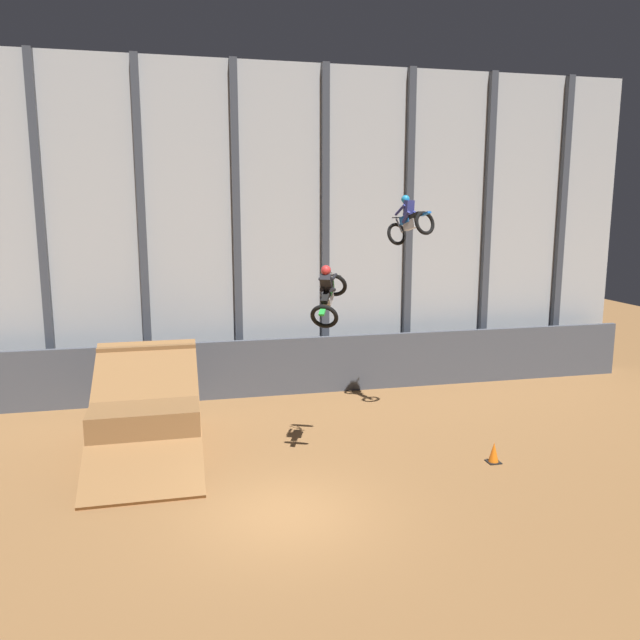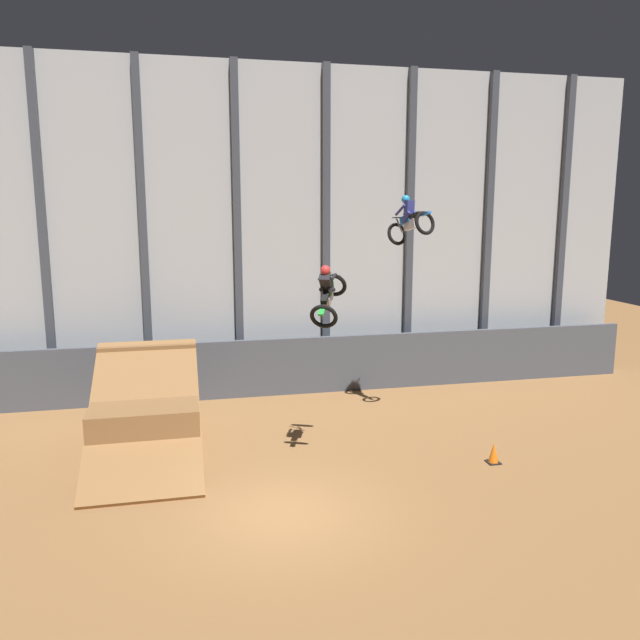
# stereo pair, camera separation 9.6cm
# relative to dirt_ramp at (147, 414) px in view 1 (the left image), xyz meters

# --- Properties ---
(ground_plane) EXTENTS (60.00, 60.00, 0.00)m
(ground_plane) POSITION_rel_dirt_ramp_xyz_m (3.23, -5.12, -0.96)
(ground_plane) COLOR olive
(arena_back_wall) EXTENTS (32.00, 0.40, 12.20)m
(arena_back_wall) POSITION_rel_dirt_ramp_xyz_m (3.23, 5.33, 5.14)
(arena_back_wall) COLOR #ADB2B7
(arena_back_wall) RESTS_ON ground_plane
(lower_barrier) EXTENTS (31.36, 0.20, 2.16)m
(lower_barrier) POSITION_rel_dirt_ramp_xyz_m (3.23, 4.14, 0.12)
(lower_barrier) COLOR #474C56
(lower_barrier) RESTS_ON ground_plane
(dirt_ramp) EXTENTS (3.00, 5.84, 2.87)m
(dirt_ramp) POSITION_rel_dirt_ramp_xyz_m (0.00, 0.00, 0.00)
(dirt_ramp) COLOR brown
(dirt_ramp) RESTS_ON ground_plane
(rider_bike_left_air) EXTENTS (1.38, 1.85, 1.69)m
(rider_bike_left_air) POSITION_rel_dirt_ramp_xyz_m (4.87, -2.55, 3.77)
(rider_bike_left_air) COLOR black
(rider_bike_right_air) EXTENTS (1.21, 1.80, 1.61)m
(rider_bike_right_air) POSITION_rel_dirt_ramp_xyz_m (8.11, 0.17, 5.57)
(rider_bike_right_air) COLOR black
(traffic_cone_near_ramp) EXTENTS (0.36, 0.36, 0.58)m
(traffic_cone_near_ramp) POSITION_rel_dirt_ramp_xyz_m (9.36, -3.47, -0.68)
(traffic_cone_near_ramp) COLOR black
(traffic_cone_near_ramp) RESTS_ON ground_plane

